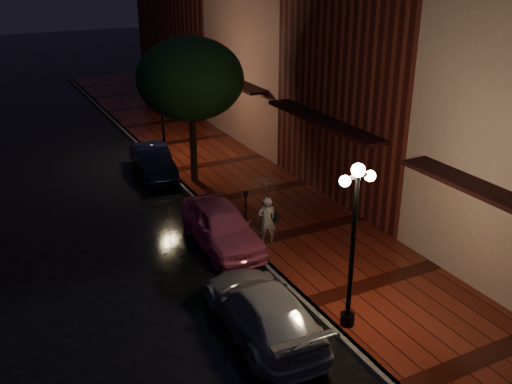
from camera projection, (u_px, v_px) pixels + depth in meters
ground at (246, 248)px, 18.39m from camera, size 120.00×120.00×0.00m
sidewalk at (306, 232)px, 19.32m from camera, size 4.50×60.00×0.15m
curb at (246, 246)px, 18.36m from camera, size 0.25×60.00×0.15m
storefront_mid at (392, 51)px, 20.87m from camera, size 5.00×8.00×11.00m
storefront_far at (283, 49)px, 27.81m from camera, size 5.00×8.00×9.00m
storefront_extra at (204, 19)px, 35.81m from camera, size 5.00×12.00×10.00m
streetlamp_near at (353, 238)px, 13.44m from camera, size 0.96×0.36×4.31m
streetlamp_far at (162, 107)px, 24.91m from camera, size 0.96×0.36×4.31m
street_tree at (191, 81)px, 21.92m from camera, size 4.16×4.16×5.80m
pink_car at (222, 226)px, 18.29m from camera, size 1.82×4.24×1.43m
navy_car at (153, 161)px, 24.24m from camera, size 1.70×3.98×1.28m
silver_car at (263, 310)px, 14.06m from camera, size 2.08×4.65×1.32m
woman_with_umbrella at (267, 201)px, 17.80m from camera, size 0.94×0.96×2.27m
parking_meter at (246, 205)px, 19.21m from camera, size 0.14×0.11×1.33m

